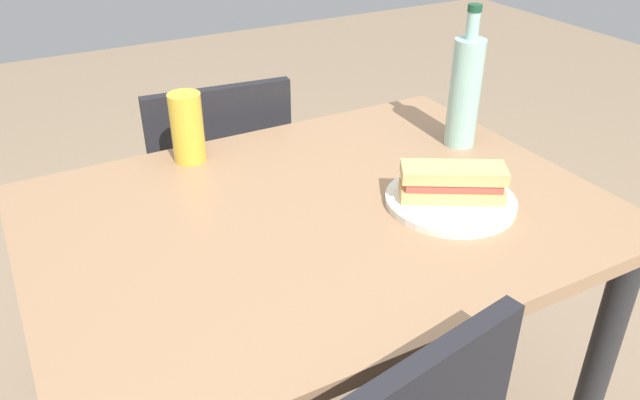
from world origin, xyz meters
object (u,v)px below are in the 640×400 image
Objects in this scene: dining_table at (320,261)px; beer_glass at (187,128)px; plate_near at (450,201)px; chair_far at (218,198)px; baguette_sandwich_near at (452,182)px; knife_near at (442,183)px; water_bottle at (465,90)px.

beer_glass is (-0.15, 0.33, 0.20)m from dining_table.
dining_table is 4.29× the size of plate_near.
dining_table is 0.62m from chair_far.
chair_far is at bearing 108.99° from baguette_sandwich_near.
chair_far is 0.47m from beer_glass.
knife_near is at bearing -68.20° from chair_far.
dining_table is at bearing -166.18° from water_bottle.
baguette_sandwich_near is 0.30m from water_bottle.
chair_far is 0.78m from water_bottle.
plate_near is 1.46× the size of knife_near.
water_bottle is (0.20, 0.21, 0.13)m from plate_near.
plate_near is at bearing -48.41° from beer_glass.
baguette_sandwich_near is at bearing -24.41° from dining_table.
water_bottle is (0.44, -0.50, 0.41)m from chair_far.
chair_far reaches higher than plate_near.
beer_glass is (-0.41, 0.39, 0.06)m from knife_near.
dining_table is 1.28× the size of chair_far.
knife_near is at bearing 70.75° from baguette_sandwich_near.
plate_near is 0.06m from knife_near.
dining_table is 6.26× the size of knife_near.
beer_glass is at bearing 136.60° from knife_near.
chair_far is 4.91× the size of knife_near.
knife_near reaches higher than plate_near.
knife_near is at bearing -138.05° from water_bottle.
plate_near is (0.24, -0.71, 0.28)m from chair_far.
knife_near is at bearing -12.04° from dining_table.
chair_far is 0.77m from knife_near.
water_bottle is (0.18, 0.16, 0.11)m from knife_near.
water_bottle is 0.63m from beer_glass.
dining_table is 3.40× the size of water_bottle.
chair_far is 3.36× the size of plate_near.
water_bottle is at bearing 41.95° from knife_near.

